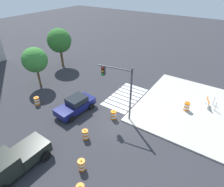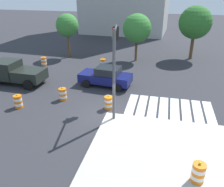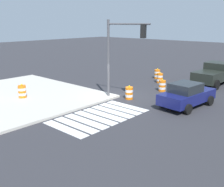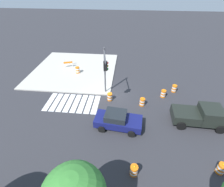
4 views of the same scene
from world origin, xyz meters
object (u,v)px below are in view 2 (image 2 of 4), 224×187
(traffic_barrel_median_far, at_px, (63,94))
(street_tree_streetside_near, at_px, (67,26))
(traffic_barrel_far_curb, at_px, (18,101))
(street_tree_streetside_far, at_px, (195,23))
(traffic_light_pole, at_px, (115,55))
(traffic_barrel_median_near, at_px, (108,103))
(street_tree_streetside_mid, at_px, (137,28))
(pickup_truck, at_px, (13,72))
(traffic_barrel_lane_center, at_px, (44,61))
(traffic_barrel_crosswalk_end, at_px, (103,63))
(sports_car, at_px, (106,76))
(traffic_barrel_on_sidewalk, at_px, (198,173))

(traffic_barrel_median_far, distance_m, street_tree_streetside_near, 11.77)
(traffic_barrel_far_curb, bearing_deg, street_tree_streetside_far, 50.23)
(traffic_barrel_median_far, height_order, traffic_light_pole, traffic_light_pole)
(traffic_light_pole, bearing_deg, traffic_barrel_median_near, 148.29)
(traffic_barrel_far_curb, relative_size, street_tree_streetside_near, 0.21)
(street_tree_streetside_far, bearing_deg, traffic_light_pole, -112.63)
(street_tree_streetside_mid, bearing_deg, pickup_truck, -136.66)
(traffic_barrel_lane_center, bearing_deg, traffic_barrel_crosswalk_end, 7.03)
(traffic_barrel_far_curb, bearing_deg, traffic_barrel_crosswalk_end, 70.10)
(sports_car, relative_size, traffic_barrel_far_curb, 4.38)
(street_tree_streetside_near, bearing_deg, traffic_barrel_far_curb, -83.91)
(traffic_barrel_median_near, bearing_deg, traffic_barrel_crosswalk_end, 107.47)
(traffic_barrel_median_near, height_order, traffic_light_pole, traffic_light_pole)
(traffic_barrel_crosswalk_end, bearing_deg, street_tree_streetside_mid, 47.22)
(traffic_barrel_lane_center, xyz_separation_m, street_tree_streetside_near, (1.37, 3.62, 3.15))
(traffic_barrel_median_far, height_order, traffic_barrel_on_sidewalk, traffic_barrel_on_sidewalk)
(traffic_barrel_median_far, height_order, traffic_barrel_far_curb, same)
(traffic_barrel_median_near, xyz_separation_m, traffic_barrel_on_sidewalk, (5.28, -5.70, 0.15))
(traffic_barrel_crosswalk_end, relative_size, street_tree_streetside_near, 0.21)
(traffic_barrel_far_curb, xyz_separation_m, traffic_barrel_lane_center, (-2.70, 8.86, 0.00))
(sports_car, xyz_separation_m, traffic_barrel_on_sidewalk, (6.45, -9.63, -0.21))
(traffic_barrel_on_sidewalk, xyz_separation_m, street_tree_streetside_near, (-12.74, 16.95, 3.00))
(street_tree_streetside_near, xyz_separation_m, street_tree_streetside_mid, (7.76, 0.33, -0.07))
(street_tree_streetside_near, bearing_deg, traffic_barrel_median_near, -56.45)
(sports_car, distance_m, traffic_barrel_median_far, 4.16)
(traffic_barrel_on_sidewalk, height_order, street_tree_streetside_mid, street_tree_streetside_mid)
(pickup_truck, distance_m, traffic_barrel_lane_center, 4.93)
(traffic_barrel_far_curb, xyz_separation_m, street_tree_streetside_near, (-1.33, 12.47, 3.15))
(sports_car, relative_size, street_tree_streetside_far, 0.77)
(sports_car, bearing_deg, traffic_barrel_median_far, -126.01)
(traffic_barrel_median_near, distance_m, traffic_barrel_on_sidewalk, 7.77)
(traffic_barrel_far_curb, bearing_deg, sports_car, 46.17)
(street_tree_streetside_near, bearing_deg, traffic_barrel_median_far, -70.17)
(sports_car, distance_m, pickup_truck, 7.99)
(traffic_barrel_median_far, xyz_separation_m, street_tree_streetside_near, (-3.85, 10.67, 3.15))
(traffic_light_pole, xyz_separation_m, street_tree_streetside_far, (5.85, 14.03, 0.10))
(sports_car, xyz_separation_m, traffic_barrel_median_near, (1.17, -3.93, -0.36))
(traffic_barrel_median_near, relative_size, street_tree_streetside_mid, 0.20)
(traffic_light_pole, bearing_deg, traffic_barrel_far_curb, -171.98)
(street_tree_streetside_mid, bearing_deg, traffic_light_pole, -89.16)
(traffic_barrel_median_near, bearing_deg, street_tree_streetside_near, 123.55)
(traffic_barrel_lane_center, bearing_deg, traffic_barrel_median_far, -53.53)
(pickup_truck, height_order, traffic_light_pole, traffic_light_pole)
(traffic_barrel_median_far, bearing_deg, traffic_light_pole, -12.08)
(traffic_barrel_far_curb, xyz_separation_m, traffic_light_pole, (6.61, 0.93, 3.46))
(traffic_barrel_crosswalk_end, bearing_deg, traffic_barrel_lane_center, -172.97)
(pickup_truck, height_order, traffic_barrel_median_far, pickup_truck)
(sports_car, bearing_deg, street_tree_streetside_mid, 79.07)
(sports_car, height_order, traffic_barrel_median_far, sports_car)
(traffic_barrel_far_curb, height_order, traffic_light_pole, traffic_light_pole)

